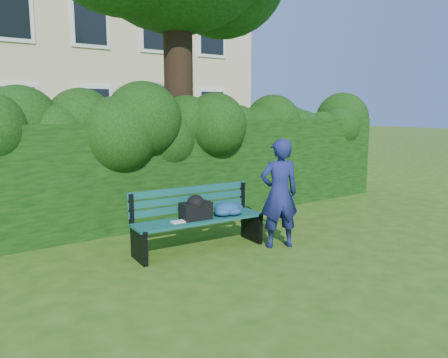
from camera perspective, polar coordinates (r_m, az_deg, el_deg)
ground at (r=6.48m, az=3.09°, el=-9.03°), size 80.00×80.00×0.00m
apartment_building at (r=19.60m, az=-24.72°, el=20.13°), size 16.00×8.08×12.00m
hedge at (r=8.07m, az=-6.54°, el=1.14°), size 10.00×1.00×1.80m
park_bench at (r=6.35m, az=-2.60°, el=-4.69°), size 1.96×0.69×0.89m
man_reading at (r=6.40m, az=7.21°, el=-1.89°), size 0.68×0.57×1.60m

